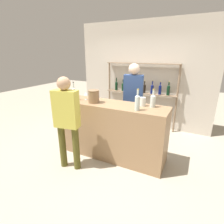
% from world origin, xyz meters
% --- Properties ---
extents(ground_plane, '(16.00, 16.00, 0.00)m').
position_xyz_m(ground_plane, '(0.00, 0.00, 0.00)').
color(ground_plane, '#B2A893').
extents(bar_counter, '(2.09, 0.59, 1.09)m').
position_xyz_m(bar_counter, '(0.00, 0.00, 0.55)').
color(bar_counter, '#997551').
rests_on(bar_counter, ground_plane).
extents(back_wall, '(3.69, 0.12, 2.80)m').
position_xyz_m(back_wall, '(0.00, 1.90, 1.40)').
color(back_wall, beige).
rests_on(back_wall, ground_plane).
extents(back_shelf, '(1.95, 0.18, 1.75)m').
position_xyz_m(back_shelf, '(0.00, 1.72, 1.15)').
color(back_shelf, '#897056').
rests_on(back_shelf, ground_plane).
extents(counter_bottle_0, '(0.08, 0.08, 0.36)m').
position_xyz_m(counter_bottle_0, '(0.55, -0.17, 1.23)').
color(counter_bottle_0, silver).
rests_on(counter_bottle_0, bar_counter).
extents(counter_bottle_1, '(0.08, 0.08, 0.36)m').
position_xyz_m(counter_bottle_1, '(-0.79, -0.10, 1.23)').
color(counter_bottle_1, silver).
rests_on(counter_bottle_1, bar_counter).
extents(counter_bottle_2, '(0.09, 0.09, 0.32)m').
position_xyz_m(counter_bottle_2, '(0.73, 0.12, 1.22)').
color(counter_bottle_2, silver).
rests_on(counter_bottle_2, bar_counter).
extents(wine_glass, '(0.08, 0.08, 0.16)m').
position_xyz_m(wine_glass, '(-0.60, 0.03, 1.22)').
color(wine_glass, silver).
rests_on(wine_glass, bar_counter).
extents(ice_bucket, '(0.22, 0.22, 0.24)m').
position_xyz_m(ice_bucket, '(-0.34, -0.09, 1.21)').
color(ice_bucket, '#846647').
rests_on(ice_bucket, bar_counter).
extents(cork_jar, '(0.10, 0.10, 0.16)m').
position_xyz_m(cork_jar, '(0.55, 0.11, 1.17)').
color(cork_jar, silver).
rests_on(cork_jar, bar_counter).
extents(customer_left, '(0.45, 0.26, 1.64)m').
position_xyz_m(customer_left, '(-0.50, -0.70, 0.97)').
color(customer_left, brown).
rests_on(customer_left, ground_plane).
extents(server_behind_counter, '(0.44, 0.26, 1.79)m').
position_xyz_m(server_behind_counter, '(0.14, 0.75, 1.07)').
color(server_behind_counter, '#121C33').
rests_on(server_behind_counter, ground_plane).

